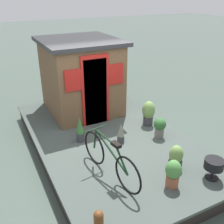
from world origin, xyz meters
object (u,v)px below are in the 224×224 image
Objects in this scene: potted_plant_fern at (173,173)px; mooring_bollard at (99,218)px; bicycle at (110,159)px; potted_plant_lavender at (121,133)px; charcoal_grill at (214,165)px; potted_plant_succulent at (148,113)px; potted_plant_rosemary at (160,127)px; potted_plant_mint at (176,157)px; houseboat_cabin at (81,76)px; potted_plant_sage at (80,130)px.

potted_plant_fern is 1.90× the size of mooring_bollard.
bicycle is 1.23m from potted_plant_lavender.
potted_plant_succulent is at bearing -3.50° from charcoal_grill.
potted_plant_fern is (-1.71, -0.10, 0.05)m from potted_plant_lavender.
potted_plant_mint is at bearing 158.82° from potted_plant_rosemary.
houseboat_cabin reaches higher than potted_plant_lavender.
charcoal_grill is (-1.67, 0.02, 0.02)m from potted_plant_rosemary.
potted_plant_sage is (-1.62, 0.68, -0.72)m from houseboat_cabin.
charcoal_grill is (-2.34, -1.70, -0.00)m from potted_plant_sage.
potted_plant_mint is (-1.31, -0.49, 0.01)m from potted_plant_lavender.
charcoal_grill is (-0.56, -0.41, 0.05)m from potted_plant_mint.
potted_plant_mint is 2.20m from potted_plant_sage.
potted_plant_sage is 0.97× the size of potted_plant_succulent.
mooring_bollard is (-0.05, 2.32, -0.14)m from charcoal_grill.
potted_plant_lavender is at bearing 20.50° from potted_plant_mint.
potted_plant_rosemary is at bearing -65.82° from bicycle.
potted_plant_fern reaches higher than potted_plant_rosemary.
potted_plant_rosemary is (-2.29, -1.04, -0.74)m from houseboat_cabin.
potted_plant_mint is 1.25× the size of charcoal_grill.
bicycle is at bearing 73.98° from potted_plant_mint.
mooring_bollard is at bearing 165.45° from potted_plant_sage.
charcoal_grill is at bearing 179.30° from potted_plant_rosemary.
potted_plant_succulent is (2.16, -0.94, 0.06)m from potted_plant_fern.
mooring_bollard is (-0.21, 1.52, -0.13)m from potted_plant_fern.
charcoal_grill is at bearing -101.66° from potted_plant_fern.
charcoal_grill is (-0.16, -0.80, 0.01)m from potted_plant_fern.
potted_plant_rosemary is 1.19m from potted_plant_mint.
mooring_bollard is (-2.37, 2.46, -0.19)m from potted_plant_succulent.
potted_plant_rosemary is at bearing -28.58° from potted_plant_fern.
potted_plant_succulent is 3.42m from mooring_bollard.
potted_plant_fern is 1.33× the size of charcoal_grill.
houseboat_cabin is 3.54m from potted_plant_mint.
potted_plant_sage is (2.17, 0.90, 0.01)m from potted_plant_fern.
bicycle reaches higher than potted_plant_lavender.
potted_plant_sage is 1.55× the size of charcoal_grill.
potted_plant_mint is at bearing 162.61° from potted_plant_succulent.
potted_plant_rosemary reaches higher than mooring_bollard.
houseboat_cabin is 3.34× the size of potted_plant_succulent.
potted_plant_succulent is 2.32m from charcoal_grill.
mooring_bollard is at bearing 97.90° from potted_plant_fern.
potted_plant_mint is 0.94× the size of potted_plant_fern.
potted_plant_rosemary is 1.67m from charcoal_grill.
potted_plant_fern is 0.86× the size of potted_plant_sage.
bicycle is at bearing 141.69° from potted_plant_lavender.
bicycle reaches higher than potted_plant_rosemary.
potted_plant_fern is at bearing -131.11° from bicycle.
potted_plant_fern is at bearing 78.34° from charcoal_grill.
houseboat_cabin reaches higher than potted_plant_succulent.
potted_plant_lavender is at bearing 25.74° from charcoal_grill.
potted_plant_fern is at bearing 135.26° from potted_plant_mint.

